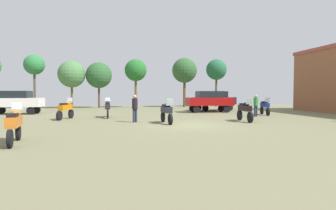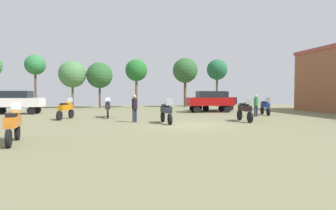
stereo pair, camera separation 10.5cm
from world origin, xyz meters
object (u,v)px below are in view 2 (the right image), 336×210
at_px(motorcycle_3, 66,109).
at_px(motorcycle_1, 13,124).
at_px(person_2, 256,104).
at_px(tree_1, 136,71).
at_px(motorcycle_7, 265,106).
at_px(tree_4, 72,74).
at_px(motorcycle_4, 108,108).
at_px(car_1, 215,99).
at_px(person_1, 135,106).
at_px(tree_3, 35,65).
at_px(car_3, 210,100).
at_px(tree_7, 100,75).
at_px(tree_5, 217,70).
at_px(tree_6, 185,71).
at_px(motorcycle_2, 166,111).
at_px(motorcycle_6, 245,110).
at_px(car_2, 16,101).

bearing_deg(motorcycle_3, motorcycle_1, -73.06).
bearing_deg(person_2, tree_1, -71.91).
xyz_separation_m(motorcycle_7, tree_4, (-17.39, 13.88, 3.36)).
xyz_separation_m(motorcycle_4, car_1, (10.60, 6.46, 0.45)).
distance_m(person_1, tree_3, 20.65).
xyz_separation_m(car_3, person_1, (-7.50, -7.84, -0.18)).
bearing_deg(tree_1, person_1, -93.78).
bearing_deg(tree_7, tree_5, 1.25).
distance_m(person_1, tree_7, 18.48).
bearing_deg(motorcycle_3, tree_4, 114.73).
xyz_separation_m(motorcycle_3, tree_1, (5.76, 15.17, 3.94)).
height_order(tree_6, tree_7, tree_6).
bearing_deg(car_3, car_1, -28.96).
relative_size(motorcycle_2, person_2, 1.31).
xyz_separation_m(motorcycle_1, person_1, (4.62, 6.43, 0.28)).
bearing_deg(motorcycle_6, motorcycle_7, -129.05).
bearing_deg(tree_1, tree_7, -179.55).
xyz_separation_m(person_2, tree_1, (-8.20, 15.46, 3.69)).
bearing_deg(motorcycle_1, tree_6, 53.49).
bearing_deg(tree_5, motorcycle_4, -133.54).
relative_size(motorcycle_4, car_1, 0.48).
xyz_separation_m(car_1, car_3, (-1.32, -2.34, 0.00)).
relative_size(person_1, tree_7, 0.30).
xyz_separation_m(motorcycle_2, person_1, (-1.81, 0.97, 0.26)).
relative_size(motorcycle_7, tree_1, 0.35).
height_order(motorcycle_3, car_1, car_1).
height_order(motorcycle_1, tree_7, tree_7).
bearing_deg(motorcycle_4, car_2, 147.08).
xyz_separation_m(motorcycle_1, tree_6, (12.13, 24.23, 4.03)).
relative_size(motorcycle_1, motorcycle_7, 1.02).
bearing_deg(person_1, car_1, 19.26).
bearing_deg(tree_1, tree_3, -176.56).
distance_m(person_2, tree_5, 16.46).
distance_m(motorcycle_6, car_1, 11.12).
bearing_deg(car_3, car_2, 88.33).
bearing_deg(motorcycle_3, car_1, 46.13).
relative_size(tree_4, tree_5, 0.90).
xyz_separation_m(motorcycle_3, tree_6, (12.08, 15.01, 4.02)).
bearing_deg(tree_5, motorcycle_3, -137.04).
xyz_separation_m(person_1, tree_1, (1.19, 17.96, 3.68)).
distance_m(car_2, tree_1, 14.84).
bearing_deg(motorcycle_3, person_2, 16.08).
bearing_deg(tree_6, tree_7, 179.34).
relative_size(tree_1, tree_7, 1.09).
bearing_deg(car_3, tree_6, 0.49).
height_order(motorcycle_4, motorcycle_7, motorcycle_7).
bearing_deg(tree_7, tree_4, -174.51).
distance_m(motorcycle_3, tree_6, 19.68).
distance_m(tree_3, tree_7, 7.35).
bearing_deg(car_3, motorcycle_2, 147.67).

